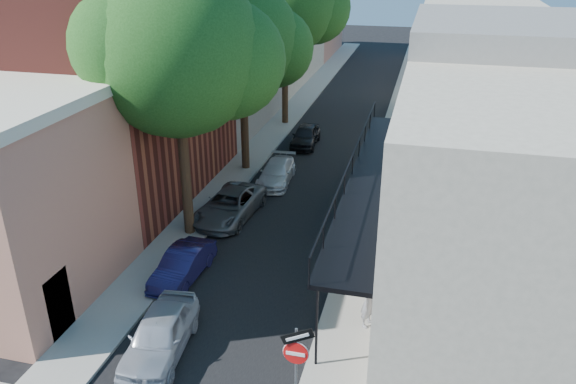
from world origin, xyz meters
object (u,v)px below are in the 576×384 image
Objects in this scene: sign_post at (296,357)px; parked_car_a at (160,334)px; oak_near at (189,53)px; parked_car_b at (183,265)px; oak_mid at (250,42)px; parked_car_c at (230,205)px; parked_car_d at (277,173)px; oak_far at (292,2)px; parked_car_e at (306,136)px; pedestrian at (369,302)px.

sign_post reaches higher than parked_car_a.
parked_car_b is (0.77, -3.66, -7.29)m from oak_near.
oak_near reaches higher than oak_mid.
parked_car_d is at bearing 82.37° from parked_car_c.
sign_post reaches higher than parked_car_b.
oak_far is 25.99m from parked_car_a.
parked_car_e is (0.20, 6.29, 0.07)m from parked_car_d.
parked_car_d is at bearing 87.41° from parked_car_b.
parked_car_c is at bearing 117.69° from sign_post.
parked_car_d is at bearing 106.97° from sign_post.
parked_car_d is at bearing -80.68° from oak_far.
parked_car_a is at bearing -72.37° from parked_car_b.
parked_car_e is at bearing 66.36° from oak_mid.
sign_post is 12.47m from parked_car_c.
parked_car_e is (1.20, 16.24, 0.05)m from parked_car_b.
oak_mid is 6.94m from parked_car_d.
pedestrian is at bearing 71.54° from sign_post.
parked_car_a is 1.07× the size of parked_car_e.
parked_car_c is at bearing 68.34° from pedestrian.
pedestrian is at bearing -7.13° from parked_car_b.
parked_car_a is at bearing -85.81° from oak_far.
parked_car_d is at bearing 49.89° from pedestrian.
oak_near reaches higher than parked_car_d.
oak_mid is at bearing 97.20° from parked_car_b.
parked_car_c is at bearing 93.18° from parked_car_b.
oak_far reaches higher than parked_car_d.
sign_post is at bearing -69.14° from oak_mid.
pedestrian is (1.44, 4.32, -1.00)m from sign_post.
oak_far is 3.16× the size of parked_car_e.
oak_far is 24.46m from pedestrian.
oak_near is 10.75m from parked_car_a.
pedestrian is at bearing -64.03° from parked_car_d.
parked_car_b is (0.82, -11.63, -6.46)m from oak_mid.
sign_post is 8.18m from parked_car_b.
oak_mid reaches higher than parked_car_a.
parked_car_d is (1.76, -10.72, -7.68)m from oak_far.
sign_post reaches higher than parked_car_c.
sign_post is 0.29× the size of oak_mid.
parked_car_b is 0.77× the size of parked_car_c.
parked_car_e is at bearing 88.95° from parked_car_b.
parked_car_e reaches higher than parked_car_b.
oak_near is 2.45× the size of parked_car_c.
oak_far is 17.13m from parked_car_c.
parked_car_b is at bearing -78.16° from oak_near.
parked_car_a is 6.76m from pedestrian.
parked_car_c is (0.00, 5.34, 0.05)m from parked_car_b.
parked_car_e is at bearing 39.95° from pedestrian.
parked_car_a reaches higher than parked_car_d.
sign_post is at bearing -177.38° from pedestrian.
oak_near is 17.01m from oak_far.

